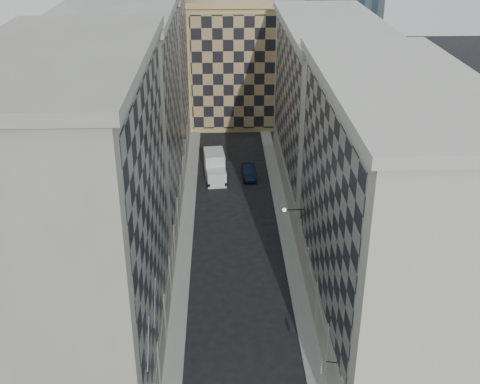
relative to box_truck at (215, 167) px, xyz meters
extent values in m
cube|color=gray|center=(-3.00, -14.74, -1.33)|extent=(1.50, 100.00, 0.15)
cube|color=gray|center=(7.50, -14.74, -1.33)|extent=(1.50, 100.00, 0.15)
cube|color=gray|center=(-8.75, -33.74, 10.10)|extent=(10.00, 22.00, 23.00)
cube|color=gray|center=(-3.87, -33.74, 11.60)|extent=(0.25, 19.36, 18.00)
cube|color=gray|center=(-3.95, -33.74, 0.20)|extent=(0.45, 21.12, 3.20)
cube|color=gray|center=(-8.75, -33.74, 21.95)|extent=(10.80, 22.80, 0.70)
cylinder|color=gray|center=(-4.10, -36.49, 0.80)|extent=(0.90, 0.90, 4.40)
cylinder|color=gray|center=(-4.10, -30.99, 0.80)|extent=(0.90, 0.90, 4.40)
cylinder|color=gray|center=(-4.10, -25.49, 0.80)|extent=(0.90, 0.90, 4.40)
cube|color=gray|center=(-8.75, -11.74, 9.60)|extent=(10.00, 22.00, 22.00)
cube|color=gray|center=(-3.87, -11.74, 11.10)|extent=(0.25, 19.36, 17.00)
cube|color=gray|center=(-3.95, -11.74, 0.20)|extent=(0.45, 21.12, 3.20)
cube|color=gray|center=(-8.75, -11.74, 20.95)|extent=(10.80, 22.80, 0.70)
cylinder|color=gray|center=(-4.10, -19.99, 0.80)|extent=(0.90, 0.90, 4.40)
cylinder|color=gray|center=(-4.10, -14.49, 0.80)|extent=(0.90, 0.90, 4.40)
cylinder|color=gray|center=(-4.10, -8.99, 0.80)|extent=(0.90, 0.90, 4.40)
cylinder|color=gray|center=(-4.10, -3.49, 0.80)|extent=(0.90, 0.90, 4.40)
cube|color=gray|center=(-8.75, 10.26, 9.10)|extent=(10.00, 22.00, 21.00)
cube|color=gray|center=(-3.87, 10.26, 10.60)|extent=(0.25, 19.36, 16.00)
cube|color=gray|center=(-3.95, 10.26, 0.20)|extent=(0.45, 21.12, 3.20)
cylinder|color=gray|center=(-4.10, 2.01, 0.80)|extent=(0.90, 0.90, 4.40)
cylinder|color=gray|center=(-4.10, 7.51, 0.80)|extent=(0.90, 0.90, 4.40)
cylinder|color=gray|center=(-4.10, 13.01, 0.80)|extent=(0.90, 0.90, 4.40)
cylinder|color=gray|center=(-4.10, 18.51, 0.80)|extent=(0.90, 0.90, 4.40)
cube|color=#B3AEA4|center=(13.25, -29.74, 8.60)|extent=(10.00, 26.00, 20.00)
cube|color=gray|center=(8.37, -29.74, 10.10)|extent=(0.25, 22.88, 15.00)
cube|color=#B3AEA4|center=(8.45, -29.74, 0.20)|extent=(0.45, 24.96, 3.20)
cube|color=#B3AEA4|center=(13.25, -29.74, 18.95)|extent=(10.80, 26.80, 0.70)
cylinder|color=#B3AEA4|center=(8.60, -34.94, 0.80)|extent=(0.90, 0.90, 4.40)
cylinder|color=#B3AEA4|center=(8.60, -29.74, 0.80)|extent=(0.90, 0.90, 4.40)
cylinder|color=#B3AEA4|center=(8.60, -24.54, 0.80)|extent=(0.90, 0.90, 4.40)
cylinder|color=#B3AEA4|center=(8.60, -19.34, 0.80)|extent=(0.90, 0.90, 4.40)
cube|color=#B3AEA4|center=(13.25, -2.74, 8.10)|extent=(10.00, 28.00, 19.00)
cube|color=gray|center=(8.37, -2.74, 9.60)|extent=(0.25, 24.64, 14.00)
cube|color=#B3AEA4|center=(8.45, -2.74, 0.20)|extent=(0.45, 26.88, 3.20)
cube|color=#B3AEA4|center=(13.25, -2.74, 17.95)|extent=(10.80, 28.80, 0.70)
cube|color=tan|center=(4.25, 23.26, 7.60)|extent=(16.00, 14.00, 18.00)
cube|color=tan|center=(4.25, 16.16, 7.60)|extent=(15.20, 0.25, 16.50)
cube|color=#302A26|center=(2.25, 37.26, 12.60)|extent=(6.00, 6.00, 28.00)
cylinder|color=gray|center=(-3.65, -40.74, 6.60)|extent=(0.10, 2.33, 2.33)
cylinder|color=gray|center=(-3.65, -36.74, 6.60)|extent=(0.10, 2.33, 2.33)
cylinder|color=black|center=(7.35, -20.74, 4.80)|extent=(1.80, 0.08, 0.08)
sphere|color=#FFE5B2|center=(6.45, -20.74, 4.80)|extent=(0.36, 0.36, 0.36)
cube|color=silver|center=(0.18, -1.96, -0.47)|extent=(2.51, 2.70, 1.87)
cube|color=silver|center=(-0.07, 0.74, 0.21)|extent=(2.73, 3.95, 3.23)
cylinder|color=black|center=(-0.78, -2.88, -0.94)|extent=(0.40, 0.96, 0.94)
cylinder|color=black|center=(1.29, -2.69, -0.94)|extent=(0.40, 0.96, 0.94)
cylinder|color=black|center=(-1.22, 1.89, -0.94)|extent=(0.40, 0.96, 0.94)
cylinder|color=black|center=(0.85, 2.08, -0.94)|extent=(0.40, 0.96, 0.94)
imported|color=#0D1932|center=(4.24, 0.00, -0.66)|extent=(1.75, 4.60, 1.50)
cylinder|color=black|center=(7.85, -38.42, 2.76)|extent=(0.72, 0.22, 0.06)
cube|color=tan|center=(7.21, -38.42, 2.40)|extent=(0.20, 0.63, 0.63)
camera|label=1|loc=(0.80, -68.71, 30.07)|focal=45.00mm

